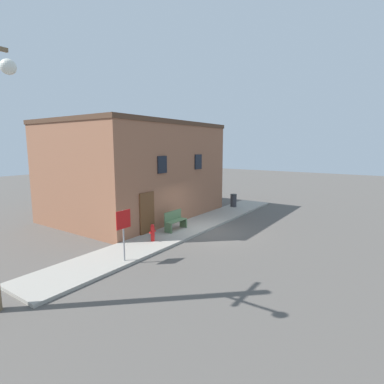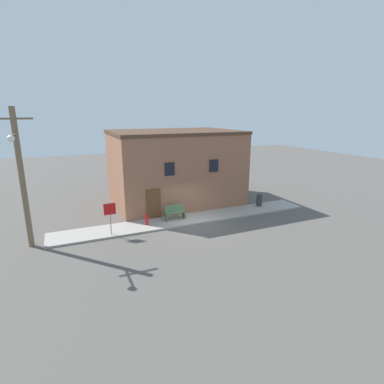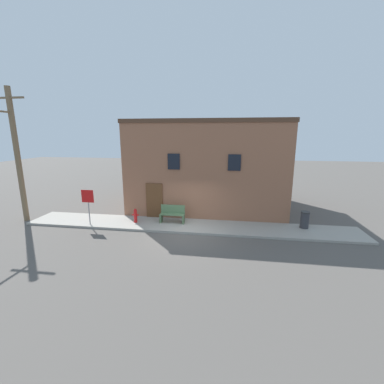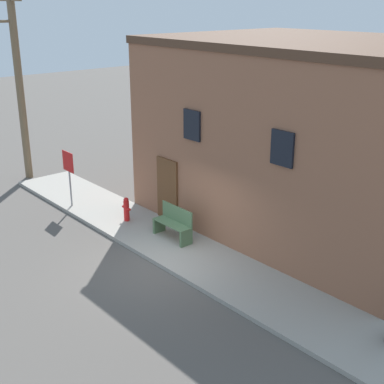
% 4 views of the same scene
% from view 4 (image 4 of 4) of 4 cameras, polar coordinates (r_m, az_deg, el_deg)
% --- Properties ---
extents(ground_plane, '(80.00, 80.00, 0.00)m').
position_cam_4_polar(ground_plane, '(15.01, -3.71, -7.92)').
color(ground_plane, '#56514C').
extents(sidewalk, '(18.30, 2.17, 0.12)m').
position_cam_4_polar(sidewalk, '(15.58, -0.51, -6.52)').
color(sidewalk, '#9E998E').
rests_on(sidewalk, ground).
extents(brick_building, '(9.89, 7.36, 5.90)m').
position_cam_4_polar(brick_building, '(17.42, 12.95, 5.97)').
color(brick_building, '#8E5B42').
rests_on(brick_building, ground).
extents(fire_hydrant, '(0.39, 0.19, 0.80)m').
position_cam_4_polar(fire_hydrant, '(17.61, -7.01, -1.81)').
color(fire_hydrant, red).
rests_on(fire_hydrant, sidewalk).
extents(stop_sign, '(0.70, 0.06, 1.97)m').
position_cam_4_polar(stop_sign, '(18.91, -13.02, 2.49)').
color(stop_sign, gray).
rests_on(stop_sign, sidewalk).
extents(bench, '(1.38, 0.44, 1.00)m').
position_cam_4_polar(bench, '(16.19, -1.96, -3.39)').
color(bench, '#4C6B47').
rests_on(bench, sidewalk).
extents(utility_pole, '(1.80, 2.18, 7.57)m').
position_cam_4_polar(utility_pole, '(22.35, -18.24, 11.32)').
color(utility_pole, brown).
rests_on(utility_pole, ground).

